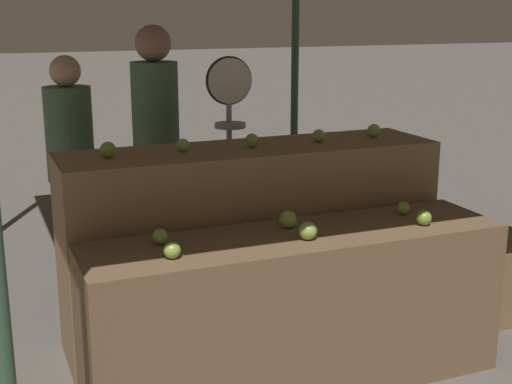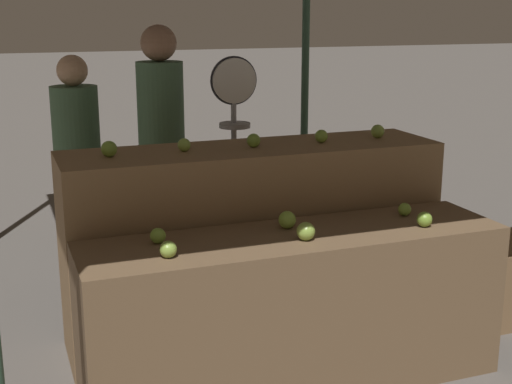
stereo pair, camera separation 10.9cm
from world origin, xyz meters
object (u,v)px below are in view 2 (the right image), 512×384
Objects in this scene: produce_scale at (234,123)px; person_vendor_at_scale at (162,137)px; person_customer_left at (77,153)px; wooden_crate_side at (504,279)px.

person_vendor_at_scale is (-0.41, 0.28, -0.11)m from produce_scale.
wooden_crate_side is at bearing 155.25° from person_customer_left.
wooden_crate_side is at bearing 134.00° from person_vendor_at_scale.
produce_scale is at bearing 147.27° from wooden_crate_side.
produce_scale reaches higher than person_customer_left.
person_customer_left is 3.26× the size of wooden_crate_side.
produce_scale is 1.14m from person_customer_left.
wooden_crate_side is (1.86, -1.21, -0.81)m from person_vendor_at_scale.
produce_scale is 1.95m from wooden_crate_side.
wooden_crate_side is (2.37, -1.56, -0.67)m from person_customer_left.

